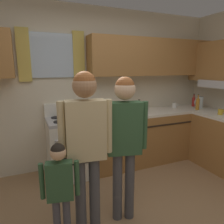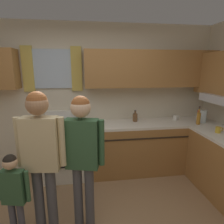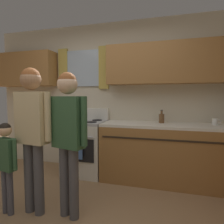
{
  "view_description": "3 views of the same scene",
  "coord_description": "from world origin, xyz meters",
  "px_view_note": "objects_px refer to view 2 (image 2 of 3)",
  "views": [
    {
      "loc": [
        -0.98,
        -1.48,
        1.65
      ],
      "look_at": [
        0.02,
        0.87,
        1.1
      ],
      "focal_mm": 33.37,
      "sensor_mm": 36.0,
      "label": 1
    },
    {
      "loc": [
        -0.02,
        -1.61,
        1.84
      ],
      "look_at": [
        0.34,
        0.9,
        1.26
      ],
      "focal_mm": 30.77,
      "sensor_mm": 36.0,
      "label": 2
    },
    {
      "loc": [
        0.93,
        -1.48,
        1.31
      ],
      "look_at": [
        0.31,
        0.72,
        1.13
      ],
      "focal_mm": 31.11,
      "sensor_mm": 36.0,
      "label": 3
    }
  ],
  "objects_px": {
    "adult_in_plaid": "(82,149)",
    "water_pitcher": "(203,116)",
    "mug_mustard_yellow": "(218,130)",
    "small_child": "(14,190)",
    "stove_oven": "(65,150)",
    "bottle_oil_amber": "(198,118)",
    "bottle_squat_brown": "(135,117)",
    "bottle_sauce_red": "(199,114)",
    "adult_holding_child": "(41,149)",
    "mug_ceramic_white": "(175,118)"
  },
  "relations": [
    {
      "from": "bottle_sauce_red",
      "to": "bottle_oil_amber",
      "type": "bearing_deg",
      "value": -123.18
    },
    {
      "from": "bottle_sauce_red",
      "to": "adult_holding_child",
      "type": "distance_m",
      "value": 2.88
    },
    {
      "from": "mug_mustard_yellow",
      "to": "stove_oven",
      "type": "bearing_deg",
      "value": 163.54
    },
    {
      "from": "mug_mustard_yellow",
      "to": "water_pitcher",
      "type": "relative_size",
      "value": 0.55
    },
    {
      "from": "adult_in_plaid",
      "to": "mug_ceramic_white",
      "type": "bearing_deg",
      "value": 36.88
    },
    {
      "from": "bottle_oil_amber",
      "to": "mug_mustard_yellow",
      "type": "height_order",
      "value": "bottle_oil_amber"
    },
    {
      "from": "stove_oven",
      "to": "adult_holding_child",
      "type": "xyz_separation_m",
      "value": [
        -0.09,
        -1.23,
        0.55
      ]
    },
    {
      "from": "stove_oven",
      "to": "bottle_squat_brown",
      "type": "height_order",
      "value": "bottle_squat_brown"
    },
    {
      "from": "bottle_oil_amber",
      "to": "bottle_sauce_red",
      "type": "relative_size",
      "value": 1.16
    },
    {
      "from": "bottle_squat_brown",
      "to": "adult_in_plaid",
      "type": "xyz_separation_m",
      "value": [
        -0.93,
        -1.29,
        0.01
      ]
    },
    {
      "from": "stove_oven",
      "to": "small_child",
      "type": "distance_m",
      "value": 1.39
    },
    {
      "from": "bottle_squat_brown",
      "to": "stove_oven",
      "type": "bearing_deg",
      "value": -175.59
    },
    {
      "from": "adult_in_plaid",
      "to": "water_pitcher",
      "type": "bearing_deg",
      "value": 26.73
    },
    {
      "from": "bottle_sauce_red",
      "to": "stove_oven",
      "type": "bearing_deg",
      "value": -178.3
    },
    {
      "from": "stove_oven",
      "to": "adult_in_plaid",
      "type": "xyz_separation_m",
      "value": [
        0.32,
        -1.19,
        0.52
      ]
    },
    {
      "from": "adult_in_plaid",
      "to": "small_child",
      "type": "bearing_deg",
      "value": -168.85
    },
    {
      "from": "bottle_squat_brown",
      "to": "adult_in_plaid",
      "type": "relative_size",
      "value": 0.13
    },
    {
      "from": "small_child",
      "to": "bottle_sauce_red",
      "type": "bearing_deg",
      "value": 26.27
    },
    {
      "from": "stove_oven",
      "to": "bottle_sauce_red",
      "type": "height_order",
      "value": "bottle_sauce_red"
    },
    {
      "from": "water_pitcher",
      "to": "adult_holding_child",
      "type": "distance_m",
      "value": 2.73
    },
    {
      "from": "mug_mustard_yellow",
      "to": "adult_in_plaid",
      "type": "height_order",
      "value": "adult_in_plaid"
    },
    {
      "from": "bottle_sauce_red",
      "to": "mug_ceramic_white",
      "type": "xyz_separation_m",
      "value": [
        -0.46,
        0.0,
        -0.05
      ]
    },
    {
      "from": "bottle_oil_amber",
      "to": "mug_ceramic_white",
      "type": "xyz_separation_m",
      "value": [
        -0.26,
        0.3,
        -0.06
      ]
    },
    {
      "from": "bottle_oil_amber",
      "to": "small_child",
      "type": "height_order",
      "value": "bottle_oil_amber"
    },
    {
      "from": "mug_ceramic_white",
      "to": "adult_holding_child",
      "type": "xyz_separation_m",
      "value": [
        -2.11,
        -1.31,
        0.07
      ]
    },
    {
      "from": "mug_mustard_yellow",
      "to": "small_child",
      "type": "bearing_deg",
      "value": -166.5
    },
    {
      "from": "stove_oven",
      "to": "adult_in_plaid",
      "type": "height_order",
      "value": "adult_in_plaid"
    },
    {
      "from": "stove_oven",
      "to": "bottle_sauce_red",
      "type": "relative_size",
      "value": 4.48
    },
    {
      "from": "small_child",
      "to": "adult_holding_child",
      "type": "bearing_deg",
      "value": 19.83
    },
    {
      "from": "bottle_squat_brown",
      "to": "bottle_sauce_red",
      "type": "bearing_deg",
      "value": -1.08
    },
    {
      "from": "adult_in_plaid",
      "to": "small_child",
      "type": "height_order",
      "value": "adult_in_plaid"
    },
    {
      "from": "mug_mustard_yellow",
      "to": "adult_in_plaid",
      "type": "relative_size",
      "value": 0.08
    },
    {
      "from": "mug_mustard_yellow",
      "to": "adult_holding_child",
      "type": "bearing_deg",
      "value": -167.25
    },
    {
      "from": "mug_ceramic_white",
      "to": "adult_in_plaid",
      "type": "bearing_deg",
      "value": -143.12
    },
    {
      "from": "bottle_squat_brown",
      "to": "bottle_oil_amber",
      "type": "height_order",
      "value": "bottle_oil_amber"
    },
    {
      "from": "adult_holding_child",
      "to": "stove_oven",
      "type": "bearing_deg",
      "value": 85.65
    },
    {
      "from": "adult_in_plaid",
      "to": "bottle_squat_brown",
      "type": "bearing_deg",
      "value": 54.24
    },
    {
      "from": "stove_oven",
      "to": "water_pitcher",
      "type": "xyz_separation_m",
      "value": [
        2.41,
        -0.14,
        0.54
      ]
    },
    {
      "from": "bottle_oil_amber",
      "to": "mug_mustard_yellow",
      "type": "distance_m",
      "value": 0.46
    },
    {
      "from": "bottle_oil_amber",
      "to": "water_pitcher",
      "type": "xyz_separation_m",
      "value": [
        0.14,
        0.09,
        0.0
      ]
    },
    {
      "from": "water_pitcher",
      "to": "adult_in_plaid",
      "type": "relative_size",
      "value": 0.14
    },
    {
      "from": "bottle_sauce_red",
      "to": "mug_ceramic_white",
      "type": "bearing_deg",
      "value": 179.87
    },
    {
      "from": "mug_ceramic_white",
      "to": "water_pitcher",
      "type": "bearing_deg",
      "value": -28.54
    },
    {
      "from": "bottle_squat_brown",
      "to": "water_pitcher",
      "type": "relative_size",
      "value": 0.93
    },
    {
      "from": "bottle_squat_brown",
      "to": "small_child",
      "type": "distance_m",
      "value": 2.18
    },
    {
      "from": "bottle_squat_brown",
      "to": "adult_holding_child",
      "type": "height_order",
      "value": "adult_holding_child"
    },
    {
      "from": "stove_oven",
      "to": "small_child",
      "type": "bearing_deg",
      "value": -105.49
    },
    {
      "from": "bottle_sauce_red",
      "to": "water_pitcher",
      "type": "height_order",
      "value": "bottle_sauce_red"
    },
    {
      "from": "mug_mustard_yellow",
      "to": "water_pitcher",
      "type": "height_order",
      "value": "water_pitcher"
    },
    {
      "from": "mug_mustard_yellow",
      "to": "mug_ceramic_white",
      "type": "xyz_separation_m",
      "value": [
        -0.3,
        0.76,
        0.0
      ]
    }
  ]
}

